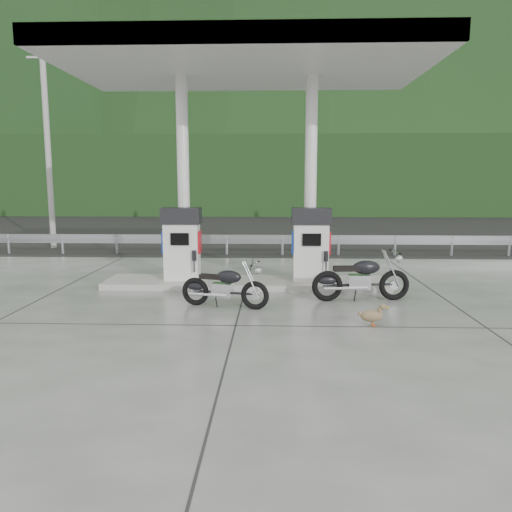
{
  "coord_description": "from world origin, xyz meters",
  "views": [
    {
      "loc": [
        0.68,
        -9.74,
        2.62
      ],
      "look_at": [
        0.3,
        1.0,
        1.0
      ],
      "focal_mm": 35.0,
      "sensor_mm": 36.0,
      "label": 1
    }
  ],
  "objects_px": {
    "motorcycle_left": "(225,287)",
    "duck": "(371,316)",
    "gas_pump_left": "(182,244)",
    "gas_pump_right": "(311,244)",
    "motorcycle_right": "(361,279)"
  },
  "relations": [
    {
      "from": "motorcycle_left",
      "to": "duck",
      "type": "bearing_deg",
      "value": -10.31
    },
    {
      "from": "gas_pump_left",
      "to": "gas_pump_right",
      "type": "xyz_separation_m",
      "value": [
        3.2,
        0.0,
        0.0
      ]
    },
    {
      "from": "gas_pump_left",
      "to": "duck",
      "type": "xyz_separation_m",
      "value": [
        4.06,
        -3.42,
        -0.87
      ]
    },
    {
      "from": "motorcycle_right",
      "to": "gas_pump_right",
      "type": "bearing_deg",
      "value": 118.29
    },
    {
      "from": "gas_pump_left",
      "to": "motorcycle_right",
      "type": "relative_size",
      "value": 0.89
    },
    {
      "from": "gas_pump_right",
      "to": "duck",
      "type": "height_order",
      "value": "gas_pump_right"
    },
    {
      "from": "motorcycle_left",
      "to": "duck",
      "type": "height_order",
      "value": "motorcycle_left"
    },
    {
      "from": "gas_pump_left",
      "to": "duck",
      "type": "relative_size",
      "value": 3.66
    },
    {
      "from": "motorcycle_right",
      "to": "motorcycle_left",
      "type": "bearing_deg",
      "value": -172.74
    },
    {
      "from": "motorcycle_left",
      "to": "duck",
      "type": "distance_m",
      "value": 3.07
    },
    {
      "from": "gas_pump_right",
      "to": "motorcycle_left",
      "type": "height_order",
      "value": "gas_pump_right"
    },
    {
      "from": "gas_pump_right",
      "to": "motorcycle_right",
      "type": "xyz_separation_m",
      "value": [
        1.0,
        -1.46,
        -0.57
      ]
    },
    {
      "from": "gas_pump_right",
      "to": "motorcycle_right",
      "type": "bearing_deg",
      "value": -55.7
    },
    {
      "from": "gas_pump_left",
      "to": "gas_pump_right",
      "type": "relative_size",
      "value": 1.0
    },
    {
      "from": "gas_pump_right",
      "to": "duck",
      "type": "distance_m",
      "value": 3.64
    }
  ]
}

